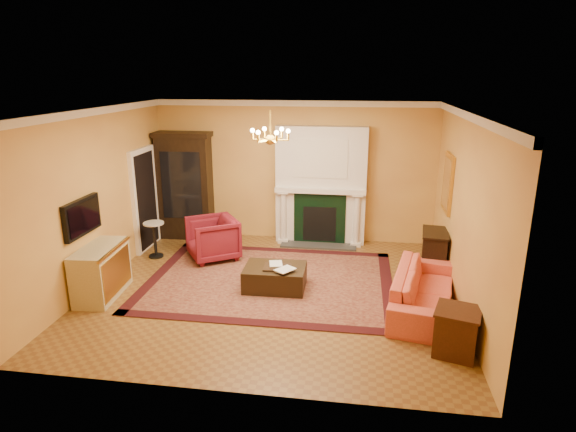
% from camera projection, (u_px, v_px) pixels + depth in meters
% --- Properties ---
extents(floor, '(6.00, 5.50, 0.02)m').
position_uv_depth(floor, '(272.00, 291.00, 8.18)').
color(floor, brown).
rests_on(floor, ground).
extents(ceiling, '(6.00, 5.50, 0.02)m').
position_uv_depth(ceiling, '(270.00, 110.00, 7.32)').
color(ceiling, white).
rests_on(ceiling, wall_back).
extents(wall_back, '(6.00, 0.02, 3.00)m').
position_uv_depth(wall_back, '(294.00, 172.00, 10.36)').
color(wall_back, gold).
rests_on(wall_back, floor).
extents(wall_front, '(6.00, 0.02, 3.00)m').
position_uv_depth(wall_front, '(225.00, 273.00, 5.13)').
color(wall_front, gold).
rests_on(wall_front, floor).
extents(wall_left, '(0.02, 5.50, 3.00)m').
position_uv_depth(wall_left, '(97.00, 198.00, 8.17)').
color(wall_left, gold).
rests_on(wall_left, floor).
extents(wall_right, '(0.02, 5.50, 3.00)m').
position_uv_depth(wall_right, '(465.00, 213.00, 7.33)').
color(wall_right, gold).
rests_on(wall_right, floor).
extents(fireplace, '(1.90, 0.70, 2.50)m').
position_uv_depth(fireplace, '(321.00, 188.00, 10.19)').
color(fireplace, silver).
rests_on(fireplace, wall_back).
extents(crown_molding, '(6.00, 5.50, 0.12)m').
position_uv_depth(crown_molding, '(280.00, 110.00, 8.24)').
color(crown_molding, silver).
rests_on(crown_molding, ceiling).
extents(doorway, '(0.08, 1.05, 2.10)m').
position_uv_depth(doorway, '(145.00, 199.00, 9.90)').
color(doorway, white).
rests_on(doorway, wall_left).
extents(tv_panel, '(0.09, 0.95, 0.58)m').
position_uv_depth(tv_panel, '(82.00, 217.00, 7.64)').
color(tv_panel, black).
rests_on(tv_panel, wall_left).
extents(gilt_mirror, '(0.06, 0.76, 1.05)m').
position_uv_depth(gilt_mirror, '(448.00, 183.00, 8.62)').
color(gilt_mirror, gold).
rests_on(gilt_mirror, wall_right).
extents(chandelier, '(0.63, 0.55, 0.53)m').
position_uv_depth(chandelier, '(270.00, 136.00, 7.43)').
color(chandelier, gold).
rests_on(chandelier, ceiling).
extents(oriental_rug, '(4.31, 3.24, 0.02)m').
position_uv_depth(oriental_rug, '(270.00, 280.00, 8.54)').
color(oriental_rug, '#3F100D').
rests_on(oriental_rug, floor).
extents(china_cabinet, '(1.13, 0.55, 2.23)m').
position_uv_depth(china_cabinet, '(186.00, 188.00, 10.55)').
color(china_cabinet, black).
rests_on(china_cabinet, floor).
extents(wingback_armchair, '(1.18, 1.20, 0.92)m').
position_uv_depth(wingback_armchair, '(212.00, 237.00, 9.44)').
color(wingback_armchair, maroon).
rests_on(wingback_armchair, floor).
extents(pedestal_table, '(0.40, 0.40, 0.72)m').
position_uv_depth(pedestal_table, '(155.00, 237.00, 9.53)').
color(pedestal_table, black).
rests_on(pedestal_table, floor).
extents(commode, '(0.62, 1.18, 0.85)m').
position_uv_depth(commode, '(101.00, 272.00, 7.87)').
color(commode, beige).
rests_on(commode, floor).
extents(coral_sofa, '(1.04, 2.25, 0.85)m').
position_uv_depth(coral_sofa, '(424.00, 284.00, 7.42)').
color(coral_sofa, '#E35448').
rests_on(coral_sofa, floor).
extents(end_table, '(0.64, 0.64, 0.60)m').
position_uv_depth(end_table, '(456.00, 333.00, 6.26)').
color(end_table, '#3B1B10').
rests_on(end_table, floor).
extents(console_table, '(0.50, 0.77, 0.80)m').
position_uv_depth(console_table, '(434.00, 254.00, 8.67)').
color(console_table, black).
rests_on(console_table, floor).
extents(leather_ottoman, '(1.04, 0.76, 0.38)m').
position_uv_depth(leather_ottoman, '(275.00, 277.00, 8.18)').
color(leather_ottoman, black).
rests_on(leather_ottoman, oriental_rug).
extents(ottoman_tray, '(0.47, 0.38, 0.03)m').
position_uv_depth(ottoman_tray, '(277.00, 267.00, 8.07)').
color(ottoman_tray, black).
rests_on(ottoman_tray, leather_ottoman).
extents(book_a, '(0.22, 0.07, 0.29)m').
position_uv_depth(book_a, '(269.00, 257.00, 8.09)').
color(book_a, gray).
rests_on(book_a, ottoman_tray).
extents(book_b, '(0.20, 0.16, 0.32)m').
position_uv_depth(book_b, '(280.00, 259.00, 7.94)').
color(book_b, gray).
rests_on(book_b, ottoman_tray).
extents(topiary_left, '(0.16, 0.16, 0.43)m').
position_uv_depth(topiary_left, '(290.00, 175.00, 10.16)').
color(topiary_left, tan).
rests_on(topiary_left, fireplace).
extents(topiary_right, '(0.18, 0.18, 0.48)m').
position_uv_depth(topiary_right, '(356.00, 176.00, 9.96)').
color(topiary_right, tan).
rests_on(topiary_right, fireplace).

